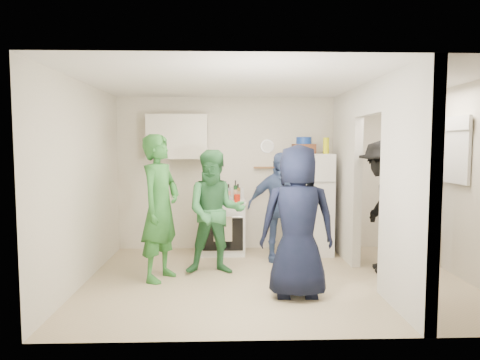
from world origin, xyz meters
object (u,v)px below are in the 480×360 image
object	(u,v)px
person_green_left	(160,208)
person_navy	(298,221)
wicker_basket	(304,149)
person_green_center	(215,212)
person_denim	(279,207)
person_nook	(383,206)
fridge	(310,204)
stove	(223,227)
yellow_cup_stack_top	(326,146)
blue_bowl	(304,141)

from	to	relation	value
person_green_left	person_navy	world-z (taller)	person_green_left
wicker_basket	person_navy	bearing A→B (deg)	-101.88
wicker_basket	person_green_center	world-z (taller)	wicker_basket
person_green_left	person_navy	xyz separation A→B (m)	(1.64, -0.69, -0.06)
person_denim	person_nook	distance (m)	1.47
person_green_left	person_nook	distance (m)	2.98
fridge	wicker_basket	bearing A→B (deg)	153.43
wicker_basket	person_denim	world-z (taller)	wicker_basket
person_green_left	person_denim	distance (m)	1.84
person_green_center	person_nook	size ratio (longest dim) A/B	0.93
person_green_left	person_green_center	distance (m)	0.74
wicker_basket	person_green_center	xyz separation A→B (m)	(-1.37, -1.08, -0.83)
person_green_center	fridge	bearing A→B (deg)	33.00
person_denim	person_navy	world-z (taller)	person_navy
person_green_left	wicker_basket	bearing A→B (deg)	-34.09
stove	yellow_cup_stack_top	size ratio (longest dim) A/B	3.38
fridge	person_denim	xyz separation A→B (m)	(-0.54, -0.40, 0.01)
fridge	person_nook	world-z (taller)	person_nook
person_green_center	blue_bowl	bearing A→B (deg)	36.23
wicker_basket	person_green_center	size ratio (longest dim) A/B	0.21
person_denim	person_green_left	bearing A→B (deg)	-148.60
wicker_basket	yellow_cup_stack_top	xyz separation A→B (m)	(0.32, -0.15, 0.05)
blue_bowl	person_green_left	xyz separation A→B (m)	(-2.06, -1.32, -0.86)
person_green_left	person_green_center	bearing A→B (deg)	-47.93
blue_bowl	person_navy	distance (m)	2.25
person_green_center	person_denim	world-z (taller)	person_green_center
stove	person_green_center	world-z (taller)	person_green_center
person_green_left	person_denim	bearing A→B (deg)	-38.69
yellow_cup_stack_top	person_green_center	size ratio (longest dim) A/B	0.15
wicker_basket	stove	bearing A→B (deg)	-179.10
wicker_basket	person_green_left	bearing A→B (deg)	-147.47
fridge	person_green_center	size ratio (longest dim) A/B	0.96
wicker_basket	person_navy	xyz separation A→B (m)	(-0.42, -2.00, -0.79)
person_green_center	person_navy	xyz separation A→B (m)	(0.95, -0.92, 0.04)
wicker_basket	yellow_cup_stack_top	distance (m)	0.36
stove	yellow_cup_stack_top	bearing A→B (deg)	-4.65
person_navy	person_green_left	bearing A→B (deg)	-21.01
stove	person_denim	xyz separation A→B (m)	(0.84, -0.43, 0.38)
person_denim	yellow_cup_stack_top	bearing A→B (deg)	25.35
person_navy	stove	bearing A→B (deg)	-64.99
wicker_basket	person_nook	bearing A→B (deg)	-48.90
person_denim	person_navy	distance (m)	1.55
yellow_cup_stack_top	person_green_center	bearing A→B (deg)	-151.13
person_green_left	person_denim	world-z (taller)	person_green_left
blue_bowl	person_green_left	world-z (taller)	person_green_left
yellow_cup_stack_top	person_green_left	distance (m)	2.77
yellow_cup_stack_top	person_nook	world-z (taller)	yellow_cup_stack_top
wicker_basket	yellow_cup_stack_top	size ratio (longest dim) A/B	1.40
fridge	person_denim	distance (m)	0.67
wicker_basket	blue_bowl	xyz separation A→B (m)	(0.00, 0.00, 0.13)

